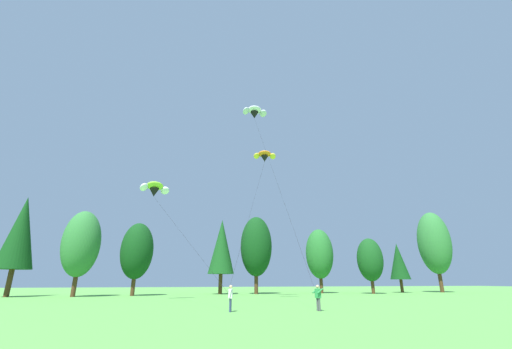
{
  "coord_description": "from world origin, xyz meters",
  "views": [
    {
      "loc": [
        -5.4,
        1.99,
        1.94
      ],
      "look_at": [
        -0.1,
        23.46,
        9.22
      ],
      "focal_mm": 22.77,
      "sensor_mm": 36.0,
      "label": 1
    }
  ],
  "objects_px": {
    "parafoil_kite_high_orange": "(265,156)",
    "parafoil_kite_mid_white": "(255,112)",
    "parafoil_kite_far_lime_white": "(155,189)",
    "kite_flyer_mid": "(318,295)",
    "kite_flyer_near": "(231,296)"
  },
  "relations": [
    {
      "from": "kite_flyer_near",
      "to": "kite_flyer_mid",
      "type": "bearing_deg",
      "value": -7.43
    },
    {
      "from": "kite_flyer_mid",
      "to": "parafoil_kite_mid_white",
      "type": "distance_m",
      "value": 27.24
    },
    {
      "from": "parafoil_kite_far_lime_white",
      "to": "parafoil_kite_high_orange",
      "type": "bearing_deg",
      "value": -7.4
    },
    {
      "from": "parafoil_kite_high_orange",
      "to": "parafoil_kite_far_lime_white",
      "type": "xyz_separation_m",
      "value": [
        -12.5,
        1.62,
        -4.54
      ]
    },
    {
      "from": "parafoil_kite_high_orange",
      "to": "parafoil_kite_far_lime_white",
      "type": "bearing_deg",
      "value": 172.6
    },
    {
      "from": "parafoil_kite_high_orange",
      "to": "parafoil_kite_mid_white",
      "type": "distance_m",
      "value": 7.38
    },
    {
      "from": "kite_flyer_mid",
      "to": "parafoil_kite_high_orange",
      "type": "relative_size",
      "value": 0.11
    },
    {
      "from": "kite_flyer_mid",
      "to": "parafoil_kite_far_lime_white",
      "type": "distance_m",
      "value": 22.33
    },
    {
      "from": "kite_flyer_near",
      "to": "parafoil_kite_mid_white",
      "type": "relative_size",
      "value": 0.07
    },
    {
      "from": "kite_flyer_near",
      "to": "parafoil_kite_high_orange",
      "type": "distance_m",
      "value": 20.74
    },
    {
      "from": "kite_flyer_near",
      "to": "parafoil_kite_far_lime_white",
      "type": "relative_size",
      "value": 0.11
    },
    {
      "from": "kite_flyer_near",
      "to": "parafoil_kite_high_orange",
      "type": "bearing_deg",
      "value": 64.69
    },
    {
      "from": "parafoil_kite_high_orange",
      "to": "parafoil_kite_mid_white",
      "type": "relative_size",
      "value": 0.7
    },
    {
      "from": "parafoil_kite_mid_white",
      "to": "parafoil_kite_high_orange",
      "type": "bearing_deg",
      "value": -70.11
    },
    {
      "from": "parafoil_kite_far_lime_white",
      "to": "kite_flyer_near",
      "type": "bearing_deg",
      "value": -65.19
    }
  ]
}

